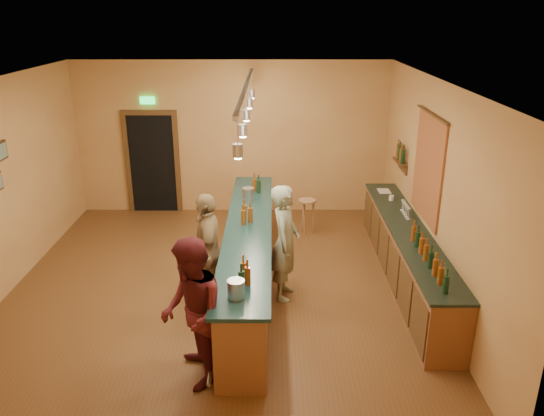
{
  "coord_description": "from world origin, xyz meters",
  "views": [
    {
      "loc": [
        0.84,
        -7.4,
        4.13
      ],
      "look_at": [
        0.84,
        0.2,
        1.28
      ],
      "focal_mm": 35.0,
      "sensor_mm": 36.0,
      "label": 1
    }
  ],
  "objects_px": {
    "customer_a": "(192,313)",
    "customer_b": "(208,249)",
    "back_counter": "(406,255)",
    "bar_stool": "(307,207)",
    "tasting_bar": "(249,253)",
    "bartender": "(285,243)"
  },
  "relations": [
    {
      "from": "customer_a",
      "to": "customer_b",
      "type": "xyz_separation_m",
      "value": [
        -0.02,
        1.81,
        -0.04
      ]
    },
    {
      "from": "back_counter",
      "to": "bar_stool",
      "type": "distance_m",
      "value": 2.49
    },
    {
      "from": "tasting_bar",
      "to": "back_counter",
      "type": "bearing_deg",
      "value": 4.16
    },
    {
      "from": "bartender",
      "to": "tasting_bar",
      "type": "bearing_deg",
      "value": 76.56
    },
    {
      "from": "bartender",
      "to": "customer_b",
      "type": "bearing_deg",
      "value": 107.01
    },
    {
      "from": "customer_a",
      "to": "bartender",
      "type": "bearing_deg",
      "value": 135.6
    },
    {
      "from": "customer_a",
      "to": "tasting_bar",
      "type": "bearing_deg",
      "value": 150.73
    },
    {
      "from": "customer_b",
      "to": "bar_stool",
      "type": "bearing_deg",
      "value": 141.33
    },
    {
      "from": "tasting_bar",
      "to": "bar_stool",
      "type": "bearing_deg",
      "value": 64.8
    },
    {
      "from": "back_counter",
      "to": "customer_b",
      "type": "xyz_separation_m",
      "value": [
        -3.06,
        -0.57,
        0.37
      ]
    },
    {
      "from": "back_counter",
      "to": "bar_stool",
      "type": "xyz_separation_m",
      "value": [
        -1.45,
        2.02,
        0.07
      ]
    },
    {
      "from": "bartender",
      "to": "bar_stool",
      "type": "bearing_deg",
      "value": -2.52
    },
    {
      "from": "back_counter",
      "to": "customer_a",
      "type": "height_order",
      "value": "customer_a"
    },
    {
      "from": "bartender",
      "to": "customer_a",
      "type": "xyz_separation_m",
      "value": [
        -1.1,
        -1.97,
        0.01
      ]
    },
    {
      "from": "tasting_bar",
      "to": "bar_stool",
      "type": "distance_m",
      "value": 2.43
    },
    {
      "from": "back_counter",
      "to": "customer_b",
      "type": "distance_m",
      "value": 3.14
    },
    {
      "from": "tasting_bar",
      "to": "customer_a",
      "type": "height_order",
      "value": "customer_a"
    },
    {
      "from": "bartender",
      "to": "bar_stool",
      "type": "distance_m",
      "value": 2.5
    },
    {
      "from": "customer_b",
      "to": "bar_stool",
      "type": "height_order",
      "value": "customer_b"
    },
    {
      "from": "bartender",
      "to": "customer_b",
      "type": "height_order",
      "value": "bartender"
    },
    {
      "from": "customer_b",
      "to": "bar_stool",
      "type": "distance_m",
      "value": 3.06
    },
    {
      "from": "tasting_bar",
      "to": "bartender",
      "type": "xyz_separation_m",
      "value": [
        0.55,
        -0.23,
        0.28
      ]
    }
  ]
}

